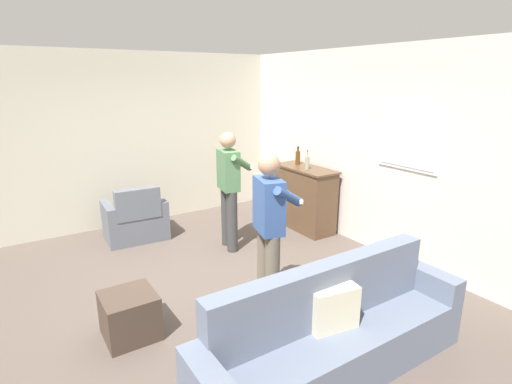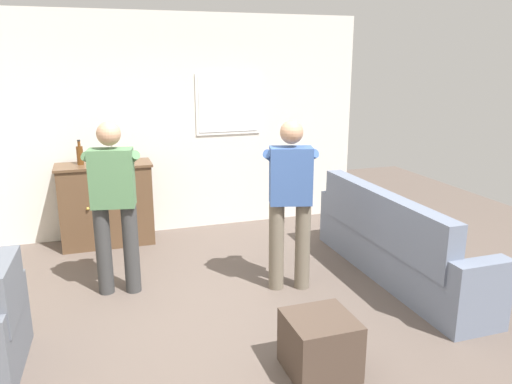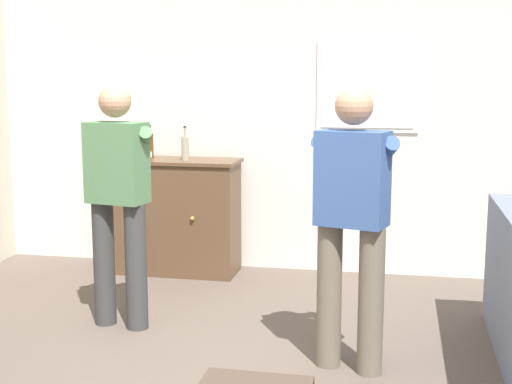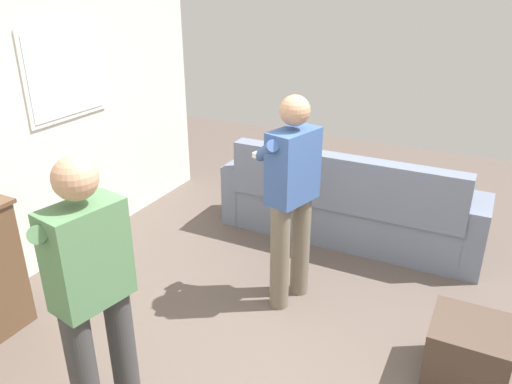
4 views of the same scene
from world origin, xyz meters
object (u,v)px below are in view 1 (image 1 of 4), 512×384
couch (335,338)px  bottle_wine_green (298,157)px  armchair (136,221)px  person_standing_left (229,185)px  sideboard_cabinet (304,198)px  bottle_liquor_amber (307,162)px  person_standing_right (270,226)px  ottoman (130,315)px

couch → bottle_wine_green: 3.72m
armchair → person_standing_left: bearing=45.0°
couch → armchair: couch is taller
sideboard_cabinet → bottle_liquor_amber: (0.11, -0.06, 0.61)m
couch → sideboard_cabinet: sideboard_cabinet is taller
couch → person_standing_right: size_ratio=1.51×
armchair → sideboard_cabinet: 2.66m
bottle_liquor_amber → ottoman: size_ratio=0.62×
sideboard_cabinet → person_standing_right: 2.52m
bottle_liquor_amber → person_standing_right: 2.37m
armchair → bottle_wine_green: size_ratio=3.08×
person_standing_left → armchair: bearing=-135.0°
armchair → ottoman: size_ratio=1.89×
sideboard_cabinet → ottoman: size_ratio=2.33×
ottoman → person_standing_left: 2.35m
ottoman → sideboard_cabinet: bearing=112.7°
couch → bottle_wine_green: bottle_wine_green is taller
ottoman → person_standing_left: person_standing_left is taller
armchair → bottle_wine_green: 2.74m
armchair → bottle_liquor_amber: bottle_liquor_amber is taller
sideboard_cabinet → bottle_liquor_amber: bearing=-28.6°
sideboard_cabinet → ottoman: (1.35, -3.22, -0.29)m
person_standing_right → sideboard_cabinet: bearing=132.1°
person_standing_left → sideboard_cabinet: bearing=91.8°
couch → sideboard_cabinet: (-2.78, 1.96, 0.16)m
couch → person_standing_left: size_ratio=1.51×
person_standing_right → bottle_wine_green: bearing=135.5°
person_standing_right → couch: bearing=-6.2°
couch → sideboard_cabinet: size_ratio=2.26×
armchair → person_standing_left: size_ratio=0.54×
ottoman → person_standing_right: bearing=77.1°
bottle_liquor_amber → ottoman: bearing=-68.6°
couch → bottle_liquor_amber: 3.37m
armchair → ottoman: 2.48m
bottle_wine_green → sideboard_cabinet: bearing=-10.0°
bottle_liquor_amber → person_standing_right: person_standing_right is taller
bottle_wine_green → person_standing_right: bearing=-44.5°
sideboard_cabinet → person_standing_right: bearing=-47.9°
armchair → person_standing_left: 1.62m
bottle_liquor_amber → ottoman: (1.24, -3.16, -0.91)m
armchair → sideboard_cabinet: size_ratio=0.81×
armchair → ottoman: bearing=-18.0°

